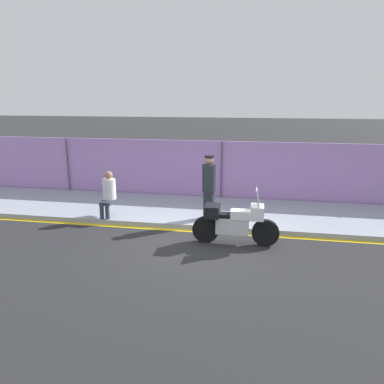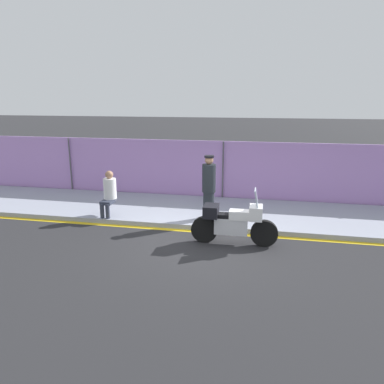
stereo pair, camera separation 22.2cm
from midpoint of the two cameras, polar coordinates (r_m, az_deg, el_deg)
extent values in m
plane|color=#262628|center=(9.56, 2.15, -7.99)|extent=(120.00, 120.00, 0.00)
cube|color=#8E93A3|center=(11.95, 4.22, -3.06)|extent=(43.60, 3.20, 0.14)
cube|color=gold|center=(10.39, 2.98, -6.13)|extent=(43.60, 0.18, 0.01)
cube|color=#AD7FC6|center=(13.33, 5.25, 3.17)|extent=(41.42, 0.08, 2.13)
cylinder|color=#4C4C51|center=(15.05, -17.63, 3.83)|extent=(0.05, 0.05, 2.13)
cylinder|color=#4C4C51|center=(13.24, 5.20, 3.09)|extent=(0.05, 0.05, 2.13)
cylinder|color=black|center=(9.53, 11.59, -6.19)|extent=(0.68, 0.15, 0.68)
cylinder|color=black|center=(9.61, 2.56, -5.72)|extent=(0.68, 0.15, 0.68)
cube|color=silver|center=(9.50, 6.63, -5.13)|extent=(0.83, 0.29, 0.42)
cube|color=white|center=(9.39, 7.96, -3.46)|extent=(0.52, 0.32, 0.22)
cube|color=black|center=(9.42, 6.13, -3.60)|extent=(0.60, 0.29, 0.10)
cube|color=white|center=(9.36, 10.37, -3.11)|extent=(0.33, 0.48, 0.34)
cube|color=silver|center=(9.25, 10.48, -0.86)|extent=(0.11, 0.42, 0.42)
cube|color=black|center=(9.43, 3.59, -2.89)|extent=(0.37, 0.51, 0.30)
cylinder|color=#1E2328|center=(11.00, 3.13, -2.00)|extent=(0.32, 0.32, 0.81)
cylinder|color=#1E2328|center=(10.80, 3.18, 2.12)|extent=(0.39, 0.39, 0.81)
sphere|color=#A37556|center=(10.70, 3.22, 4.88)|extent=(0.24, 0.24, 0.24)
cylinder|color=black|center=(10.69, 3.23, 5.42)|extent=(0.28, 0.28, 0.05)
cylinder|color=#2D3342|center=(11.34, -12.99, -2.83)|extent=(0.12, 0.12, 0.44)
cylinder|color=#2D3342|center=(11.27, -12.19, -2.89)|extent=(0.12, 0.12, 0.44)
cube|color=#2D3342|center=(11.44, -12.20, -1.50)|extent=(0.33, 0.44, 0.10)
cylinder|color=white|center=(11.54, -11.86, 0.51)|extent=(0.38, 0.38, 0.62)
sphere|color=#A37556|center=(11.45, -11.97, 2.60)|extent=(0.24, 0.24, 0.24)
camera|label=1|loc=(0.11, -89.42, 0.15)|focal=35.00mm
camera|label=2|loc=(0.11, 90.58, -0.15)|focal=35.00mm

